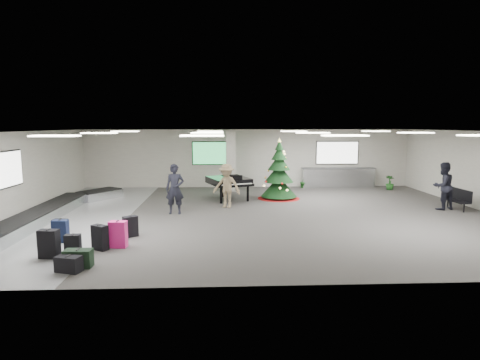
{
  "coord_description": "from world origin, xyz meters",
  "views": [
    {
      "loc": [
        -1.46,
        -15.19,
        3.43
      ],
      "look_at": [
        -0.72,
        1.0,
        1.21
      ],
      "focal_mm": 30.0,
      "sensor_mm": 36.0,
      "label": 1
    }
  ],
  "objects_px": {
    "grand_piano": "(229,181)",
    "potted_plant_right": "(390,183)",
    "christmas_tree": "(279,178)",
    "traveler_bench": "(443,186)",
    "service_counter": "(338,177)",
    "pink_suitcase": "(118,234)",
    "baggage_carousel": "(53,211)",
    "traveler_a": "(175,189)",
    "traveler_b": "(227,186)",
    "bench": "(458,198)",
    "potted_plant_left": "(303,181)"
  },
  "relations": [
    {
      "from": "grand_piano",
      "to": "potted_plant_right",
      "type": "xyz_separation_m",
      "value": [
        8.64,
        2.5,
        -0.47
      ]
    },
    {
      "from": "christmas_tree",
      "to": "traveler_bench",
      "type": "xyz_separation_m",
      "value": [
        6.31,
        -2.81,
        -0.0
      ]
    },
    {
      "from": "service_counter",
      "to": "pink_suitcase",
      "type": "height_order",
      "value": "service_counter"
    },
    {
      "from": "baggage_carousel",
      "to": "potted_plant_right",
      "type": "distance_m",
      "value": 16.37
    },
    {
      "from": "traveler_bench",
      "to": "pink_suitcase",
      "type": "bearing_deg",
      "value": 4.1
    },
    {
      "from": "traveler_a",
      "to": "christmas_tree",
      "type": "bearing_deg",
      "value": 35.58
    },
    {
      "from": "traveler_a",
      "to": "traveler_b",
      "type": "xyz_separation_m",
      "value": [
        2.02,
        1.12,
        -0.06
      ]
    },
    {
      "from": "pink_suitcase",
      "to": "bench",
      "type": "height_order",
      "value": "bench"
    },
    {
      "from": "traveler_b",
      "to": "traveler_bench",
      "type": "bearing_deg",
      "value": 16.61
    },
    {
      "from": "christmas_tree",
      "to": "traveler_a",
      "type": "xyz_separation_m",
      "value": [
        -4.5,
        -3.09,
        0.0
      ]
    },
    {
      "from": "grand_piano",
      "to": "potted_plant_left",
      "type": "relative_size",
      "value": 3.49
    },
    {
      "from": "service_counter",
      "to": "bench",
      "type": "xyz_separation_m",
      "value": [
        3.18,
        -6.17,
        -0.07
      ]
    },
    {
      "from": "traveler_b",
      "to": "potted_plant_left",
      "type": "xyz_separation_m",
      "value": [
        4.29,
        5.14,
        -0.55
      ]
    },
    {
      "from": "service_counter",
      "to": "christmas_tree",
      "type": "distance_m",
      "value": 5.05
    },
    {
      "from": "grand_piano",
      "to": "potted_plant_right",
      "type": "relative_size",
      "value": 3.25
    },
    {
      "from": "traveler_b",
      "to": "traveler_bench",
      "type": "relative_size",
      "value": 0.95
    },
    {
      "from": "grand_piano",
      "to": "traveler_a",
      "type": "relative_size",
      "value": 1.31
    },
    {
      "from": "pink_suitcase",
      "to": "potted_plant_left",
      "type": "height_order",
      "value": "pink_suitcase"
    },
    {
      "from": "bench",
      "to": "traveler_b",
      "type": "xyz_separation_m",
      "value": [
        -9.45,
        0.88,
        0.44
      ]
    },
    {
      "from": "baggage_carousel",
      "to": "potted_plant_left",
      "type": "xyz_separation_m",
      "value": [
        10.86,
        6.58,
        0.15
      ]
    },
    {
      "from": "baggage_carousel",
      "to": "potted_plant_right",
      "type": "relative_size",
      "value": 12.4
    },
    {
      "from": "bench",
      "to": "potted_plant_right",
      "type": "height_order",
      "value": "bench"
    },
    {
      "from": "pink_suitcase",
      "to": "traveler_a",
      "type": "height_order",
      "value": "traveler_a"
    },
    {
      "from": "service_counter",
      "to": "potted_plant_right",
      "type": "relative_size",
      "value": 5.18
    },
    {
      "from": "pink_suitcase",
      "to": "traveler_bench",
      "type": "relative_size",
      "value": 0.4
    },
    {
      "from": "baggage_carousel",
      "to": "potted_plant_left",
      "type": "distance_m",
      "value": 12.7
    },
    {
      "from": "baggage_carousel",
      "to": "christmas_tree",
      "type": "height_order",
      "value": "christmas_tree"
    },
    {
      "from": "potted_plant_left",
      "to": "traveler_bench",
      "type": "bearing_deg",
      "value": -53.02
    },
    {
      "from": "traveler_a",
      "to": "grand_piano",
      "type": "bearing_deg",
      "value": 54.11
    },
    {
      "from": "potted_plant_right",
      "to": "traveler_bench",
      "type": "bearing_deg",
      "value": -89.78
    },
    {
      "from": "grand_piano",
      "to": "traveler_bench",
      "type": "distance_m",
      "value": 9.04
    },
    {
      "from": "christmas_tree",
      "to": "traveler_a",
      "type": "height_order",
      "value": "christmas_tree"
    },
    {
      "from": "pink_suitcase",
      "to": "potted_plant_right",
      "type": "relative_size",
      "value": 0.99
    },
    {
      "from": "baggage_carousel",
      "to": "potted_plant_left",
      "type": "bearing_deg",
      "value": 31.22
    },
    {
      "from": "christmas_tree",
      "to": "traveler_a",
      "type": "bearing_deg",
      "value": -145.5
    },
    {
      "from": "traveler_a",
      "to": "potted_plant_right",
      "type": "distance_m",
      "value": 12.06
    },
    {
      "from": "grand_piano",
      "to": "traveler_b",
      "type": "relative_size",
      "value": 1.39
    },
    {
      "from": "service_counter",
      "to": "christmas_tree",
      "type": "bearing_deg",
      "value": -138.79
    },
    {
      "from": "grand_piano",
      "to": "traveler_bench",
      "type": "height_order",
      "value": "traveler_bench"
    },
    {
      "from": "traveler_a",
      "to": "traveler_b",
      "type": "distance_m",
      "value": 2.31
    },
    {
      "from": "traveler_b",
      "to": "christmas_tree",
      "type": "bearing_deg",
      "value": 60.61
    },
    {
      "from": "pink_suitcase",
      "to": "potted_plant_left",
      "type": "relative_size",
      "value": 1.06
    },
    {
      "from": "traveler_a",
      "to": "traveler_b",
      "type": "relative_size",
      "value": 1.06
    },
    {
      "from": "baggage_carousel",
      "to": "pink_suitcase",
      "type": "height_order",
      "value": "pink_suitcase"
    },
    {
      "from": "baggage_carousel",
      "to": "grand_piano",
      "type": "distance_m",
      "value": 7.45
    },
    {
      "from": "christmas_tree",
      "to": "traveler_b",
      "type": "bearing_deg",
      "value": -141.45
    },
    {
      "from": "traveler_a",
      "to": "potted_plant_right",
      "type": "height_order",
      "value": "traveler_a"
    },
    {
      "from": "service_counter",
      "to": "traveler_a",
      "type": "bearing_deg",
      "value": -142.28
    },
    {
      "from": "pink_suitcase",
      "to": "traveler_b",
      "type": "distance_m",
      "value": 6.28
    },
    {
      "from": "pink_suitcase",
      "to": "potted_plant_right",
      "type": "distance_m",
      "value": 15.33
    }
  ]
}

